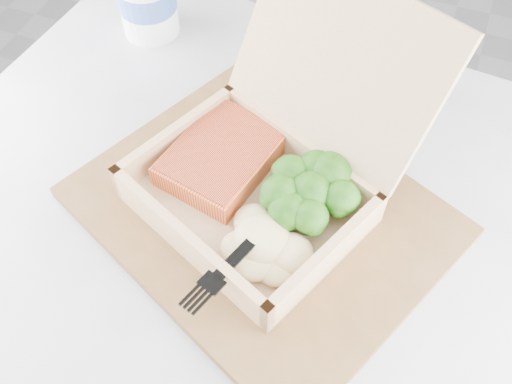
% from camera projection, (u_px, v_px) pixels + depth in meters
% --- Properties ---
extents(cafe_table, '(0.81, 0.81, 0.71)m').
position_uv_depth(cafe_table, '(226.00, 310.00, 0.74)').
color(cafe_table, black).
rests_on(cafe_table, floor).
extents(serving_tray, '(0.45, 0.41, 0.02)m').
position_uv_depth(serving_tray, '(262.00, 212.00, 0.61)').
color(serving_tray, brown).
rests_on(serving_tray, cafe_table).
extents(takeout_container, '(0.31, 0.33, 0.19)m').
position_uv_depth(takeout_container, '(276.00, 156.00, 0.58)').
color(takeout_container, tan).
rests_on(takeout_container, serving_tray).
extents(salmon_fillet, '(0.12, 0.14, 0.03)m').
position_uv_depth(salmon_fillet, '(222.00, 157.00, 0.61)').
color(salmon_fillet, orange).
rests_on(salmon_fillet, takeout_container).
extents(broccoli_pile, '(0.11, 0.11, 0.04)m').
position_uv_depth(broccoli_pile, '(310.00, 196.00, 0.57)').
color(broccoli_pile, '#377D1B').
rests_on(broccoli_pile, takeout_container).
extents(mashed_potatoes, '(0.09, 0.08, 0.03)m').
position_uv_depth(mashed_potatoes, '(262.00, 239.00, 0.55)').
color(mashed_potatoes, beige).
rests_on(mashed_potatoes, takeout_container).
extents(plastic_fork, '(0.06, 0.15, 0.02)m').
position_uv_depth(plastic_fork, '(265.00, 227.00, 0.54)').
color(plastic_fork, black).
rests_on(plastic_fork, mashed_potatoes).
extents(receipt, '(0.12, 0.15, 0.00)m').
position_uv_depth(receipt, '(334.00, 99.00, 0.71)').
color(receipt, white).
rests_on(receipt, cafe_table).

